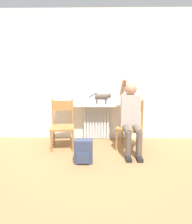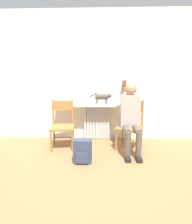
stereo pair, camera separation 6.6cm
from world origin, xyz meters
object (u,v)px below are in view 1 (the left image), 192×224
chair_left (63,124)px  backpack (84,151)px  person (131,114)px  cat (102,97)px  chair_right (130,125)px

chair_left → backpack: bearing=-62.6°
chair_left → person: size_ratio=0.68×
backpack → person: bearing=33.6°
chair_left → cat: cat is taller
chair_left → cat: 0.99m
person → chair_left: bearing=174.4°
chair_right → backpack: 1.10m
chair_right → backpack: size_ratio=2.44×
chair_left → person: (1.27, -0.12, 0.23)m
chair_left → backpack: 0.85m
person → backpack: (-0.81, -0.54, -0.50)m
chair_right → cat: size_ratio=1.91×
cat → chair_left: bearing=-151.5°
chair_left → person: person is taller
cat → backpack: (-0.31, -1.08, -0.75)m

